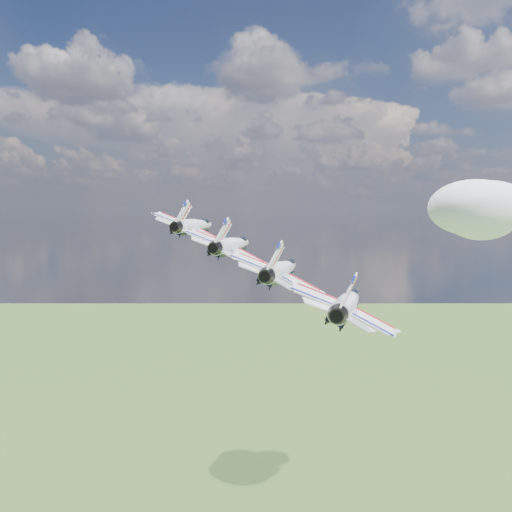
% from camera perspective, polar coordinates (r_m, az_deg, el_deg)
% --- Properties ---
extents(cloud_far, '(54.40, 42.74, 21.37)m').
position_cam_1_polar(cloud_far, '(263.63, 22.42, 5.08)').
color(cloud_far, white).
extents(jet_0, '(13.71, 17.98, 9.28)m').
position_cam_1_polar(jet_0, '(94.17, -6.08, 3.06)').
color(jet_0, white).
extents(jet_1, '(13.71, 17.98, 9.28)m').
position_cam_1_polar(jet_1, '(82.98, -2.29, 1.16)').
color(jet_1, silver).
extents(jet_2, '(13.71, 17.98, 9.28)m').
position_cam_1_polar(jet_2, '(72.39, 2.63, -1.33)').
color(jet_2, silver).
extents(jet_3, '(13.71, 17.98, 9.28)m').
position_cam_1_polar(jet_3, '(62.68, 9.17, -4.60)').
color(jet_3, white).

